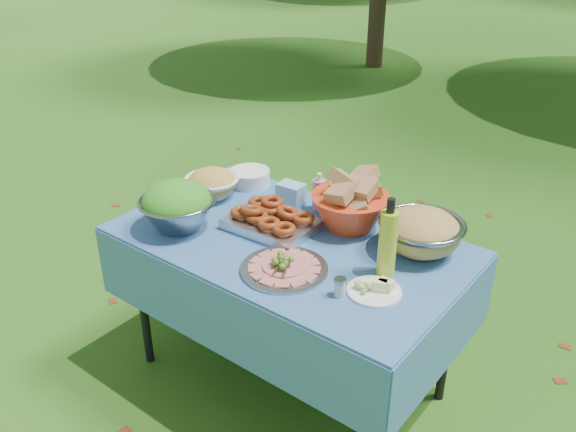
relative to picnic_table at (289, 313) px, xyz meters
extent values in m
plane|color=#113B0A|center=(0.00, 0.00, -0.38)|extent=(80.00, 80.00, 0.00)
cube|color=#719DDA|center=(0.00, 0.00, 0.00)|extent=(1.46, 0.86, 0.76)
cylinder|color=white|center=(-0.49, 0.32, 0.42)|extent=(0.21, 0.21, 0.07)
cube|color=#92CDF6|center=(-0.19, 0.26, 0.43)|extent=(0.12, 0.09, 0.11)
cylinder|color=pink|center=(-0.06, 0.30, 0.47)|extent=(0.07, 0.07, 0.18)
cube|color=#BCBDC2|center=(-0.12, 0.03, 0.42)|extent=(0.38, 0.28, 0.09)
cylinder|color=#9FA2A5|center=(0.13, -0.20, 0.42)|extent=(0.43, 0.43, 0.08)
cylinder|color=#BFCF28|center=(0.45, 0.02, 0.54)|extent=(0.08, 0.08, 0.32)
cylinder|color=white|center=(0.48, -0.12, 0.41)|extent=(0.22, 0.22, 0.05)
cylinder|color=silver|center=(0.39, -0.21, 0.42)|extent=(0.05, 0.05, 0.07)
camera|label=1|loc=(1.35, -1.75, 1.65)|focal=38.00mm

